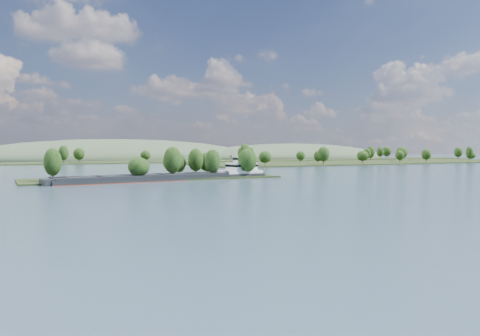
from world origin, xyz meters
TOP-DOWN VIEW (x-y plane):
  - ground at (0.00, 120.00)m, footprint 1800.00×1800.00m
  - tree_island at (7.50, 178.68)m, footprint 100.00×31.44m
  - right_bank at (231.34, 299.49)m, footprint 320.00×90.00m
  - back_shoreline at (10.32, 399.74)m, footprint 900.00×60.00m
  - hill_east at (260.00, 470.00)m, footprint 260.00×140.00m
  - hill_west at (60.00, 500.00)m, footprint 320.00×160.00m
  - cargo_barge at (7.21, 170.43)m, footprint 88.82×21.10m

SIDE VIEW (x-z plane):
  - ground at x=0.00m, z-range 0.00..0.00m
  - hill_east at x=260.00m, z-range -18.00..18.00m
  - hill_west at x=60.00m, z-range -22.00..22.00m
  - back_shoreline at x=10.32m, z-range -6.81..8.44m
  - right_bank at x=231.34m, z-range -6.49..8.54m
  - cargo_barge at x=7.21m, z-range -4.46..7.47m
  - tree_island at x=7.50m, z-range -3.62..11.32m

